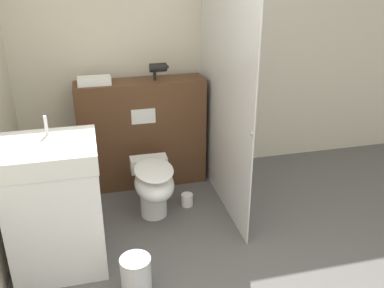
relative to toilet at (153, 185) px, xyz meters
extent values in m
cube|color=beige|center=(0.17, 0.92, 0.93)|extent=(8.00, 0.06, 2.50)
cube|color=#51331E|center=(0.00, 0.65, 0.21)|extent=(1.20, 0.30, 1.05)
cube|color=white|center=(0.00, 0.50, 0.44)|extent=(0.22, 0.01, 0.14)
cube|color=silver|center=(0.65, 0.16, 0.67)|extent=(0.01, 1.45, 1.97)
sphere|color=#B2B2B7|center=(0.65, -0.53, 0.63)|extent=(0.04, 0.04, 0.04)
cylinder|color=white|center=(0.00, 0.04, -0.15)|extent=(0.23, 0.23, 0.33)
ellipsoid|color=white|center=(0.00, -0.05, 0.04)|extent=(0.33, 0.50, 0.24)
ellipsoid|color=white|center=(0.00, -0.05, 0.17)|extent=(0.32, 0.49, 0.02)
cube|color=white|center=(0.00, 0.24, 0.08)|extent=(0.33, 0.14, 0.13)
cube|color=white|center=(-0.76, -0.45, 0.10)|extent=(0.63, 0.54, 0.84)
cube|color=white|center=(-0.76, -0.45, 0.59)|extent=(0.64, 0.55, 0.14)
cylinder|color=silver|center=(-0.76, -0.30, 0.73)|extent=(0.02, 0.02, 0.14)
cylinder|color=black|center=(0.17, 0.63, 0.85)|extent=(0.15, 0.08, 0.08)
cone|color=black|center=(0.26, 0.63, 0.85)|extent=(0.03, 0.07, 0.07)
cylinder|color=black|center=(0.14, 0.63, 0.79)|extent=(0.03, 0.03, 0.11)
cube|color=white|center=(-0.40, 0.63, 0.77)|extent=(0.29, 0.16, 0.06)
cylinder|color=white|center=(0.32, 0.11, -0.26)|extent=(0.11, 0.11, 0.11)
cylinder|color=silver|center=(-0.27, -0.90, -0.18)|extent=(0.20, 0.20, 0.28)
cylinder|color=silver|center=(-0.27, -0.90, -0.03)|extent=(0.21, 0.21, 0.01)
camera|label=1|loc=(-0.44, -3.16, 1.80)|focal=40.00mm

